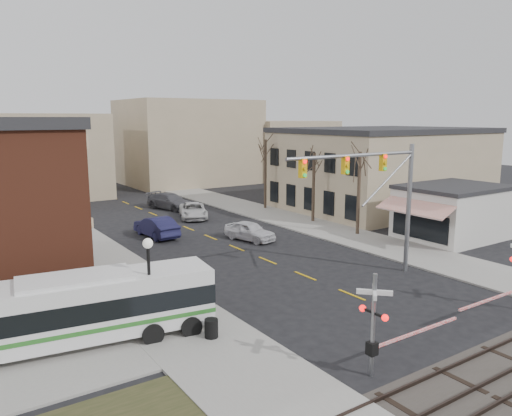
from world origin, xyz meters
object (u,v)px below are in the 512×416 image
at_px(traffic_signal_mast, 380,184).
at_px(car_d, 170,201).
at_px(street_lamp, 149,267).
at_px(rr_crossing_west, 381,324).
at_px(pedestrian_near, 162,295).
at_px(pedestrian_far, 141,287).
at_px(trash_bin, 211,328).
at_px(transit_bus, 77,309).
at_px(car_a, 250,231).
at_px(car_c, 193,211).
at_px(car_b, 156,227).

height_order(traffic_signal_mast, car_d, traffic_signal_mast).
bearing_deg(street_lamp, rr_crossing_west, -51.45).
bearing_deg(car_d, street_lamp, -134.06).
bearing_deg(car_d, pedestrian_near, -133.34).
relative_size(car_d, pedestrian_near, 2.88).
height_order(traffic_signal_mast, pedestrian_far, traffic_signal_mast).
distance_m(rr_crossing_west, trash_bin, 7.36).
bearing_deg(transit_bus, traffic_signal_mast, -2.24).
xyz_separation_m(transit_bus, trash_bin, (4.96, -2.56, -1.14)).
relative_size(transit_bus, trash_bin, 14.16).
height_order(transit_bus, car_a, transit_bus).
height_order(traffic_signal_mast, rr_crossing_west, traffic_signal_mast).
distance_m(car_c, pedestrian_far, 22.90).
xyz_separation_m(transit_bus, car_b, (10.52, 16.72, -0.84)).
xyz_separation_m(rr_crossing_west, car_c, (7.61, 30.54, -1.24)).
xyz_separation_m(street_lamp, trash_bin, (2.15, -1.53, -2.74)).
height_order(street_lamp, car_c, street_lamp).
xyz_separation_m(trash_bin, car_b, (5.56, 19.28, 0.31)).
xyz_separation_m(street_lamp, car_b, (7.70, 17.74, -2.44)).
xyz_separation_m(traffic_signal_mast, rr_crossing_west, (-8.41, -7.95, -3.76)).
distance_m(car_a, car_c, 10.40).
distance_m(transit_bus, trash_bin, 5.70).
bearing_deg(pedestrian_far, pedestrian_near, -132.48).
relative_size(transit_bus, car_a, 2.64).
bearing_deg(rr_crossing_west, car_d, 77.84).
bearing_deg(trash_bin, car_d, 68.79).
height_order(car_d, pedestrian_near, pedestrian_near).
bearing_deg(rr_crossing_west, car_a, 70.04).
distance_m(car_d, pedestrian_near, 29.35).
bearing_deg(car_a, trash_bin, -143.01).
relative_size(car_a, car_d, 0.77).
distance_m(rr_crossing_west, car_d, 37.12).
height_order(rr_crossing_west, car_d, rr_crossing_west).
relative_size(traffic_signal_mast, car_a, 2.20).
relative_size(street_lamp, car_c, 0.84).
relative_size(rr_crossing_west, trash_bin, 6.79).
relative_size(traffic_signal_mast, street_lamp, 2.20).
distance_m(car_c, pedestrian_near, 24.19).
distance_m(car_b, pedestrian_near, 16.87).
height_order(traffic_signal_mast, street_lamp, traffic_signal_mast).
relative_size(transit_bus, rr_crossing_west, 2.09).
distance_m(car_c, car_d, 5.74).
relative_size(rr_crossing_west, car_c, 1.06).
distance_m(rr_crossing_west, car_c, 31.50).
distance_m(transit_bus, car_b, 19.77).
relative_size(traffic_signal_mast, car_d, 1.70).
height_order(car_a, car_d, car_d).
height_order(trash_bin, car_b, car_b).
bearing_deg(car_d, traffic_signal_mast, -107.03).
bearing_deg(car_c, pedestrian_near, -98.49).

